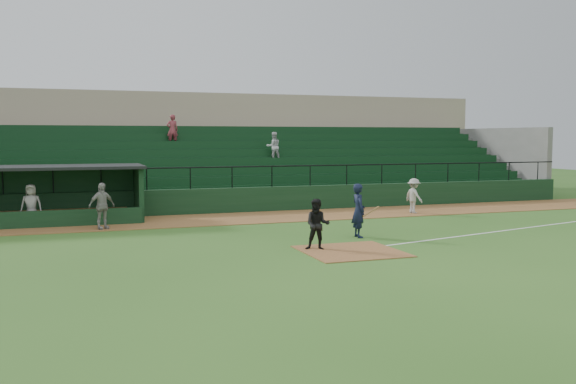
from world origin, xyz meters
name	(u,v)px	position (x,y,z in m)	size (l,w,h in m)	color
ground	(338,247)	(0.00, 0.00, 0.00)	(90.00, 90.00, 0.00)	#315D1E
warning_track	(266,217)	(0.00, 8.00, 0.01)	(40.00, 4.00, 0.03)	brown
home_plate_dirt	(351,251)	(0.00, -1.00, 0.01)	(3.00, 3.00, 0.03)	brown
foul_line	(513,230)	(8.00, 1.20, 0.01)	(18.00, 0.09, 0.01)	white
stadium_structure	(222,160)	(0.00, 16.46, 2.30)	(38.00, 13.08, 6.40)	black
dugout	(34,191)	(-9.75, 9.56, 1.33)	(8.90, 3.20, 2.42)	black
batter_at_plate	(359,211)	(1.47, 1.51, 0.98)	(1.05, 0.74, 1.95)	black
umpire	(318,225)	(-0.89, -0.37, 0.82)	(0.80, 0.62, 1.65)	black
runner	(414,196)	(7.01, 6.99, 0.85)	(1.06, 0.61, 1.64)	#A5A19B
dugout_player_a	(102,206)	(-7.17, 6.50, 0.94)	(1.07, 0.44, 1.82)	gray
dugout_player_b	(31,205)	(-9.81, 8.29, 0.88)	(0.83, 0.54, 1.71)	gray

